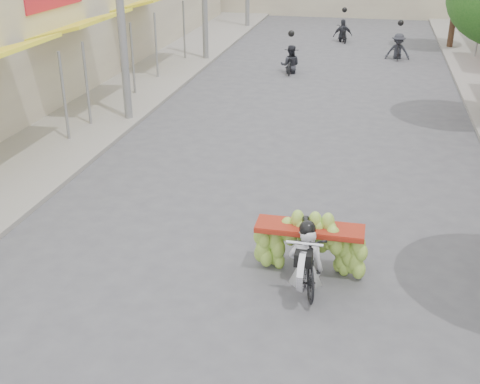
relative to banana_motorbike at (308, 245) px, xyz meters
The scene contains 5 objects.
sidewalk_left 13.47m from the banana_motorbike, 126.65° to the left, with size 4.00×60.00×0.12m, color gray.
banana_motorbike is the anchor object (origin of this frame).
bg_motorbike_a 15.46m from the banana_motorbike, 99.13° to the left, with size 0.82×1.57×1.95m.
bg_motorbike_b 19.03m from the banana_motorbike, 84.37° to the left, with size 1.06×1.54×1.95m.
bg_motorbike_c 22.61m from the banana_motorbike, 92.01° to the left, with size 1.08×1.49×1.95m.
Camera 1 is at (1.83, -4.77, 5.75)m, focal length 45.00 mm.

